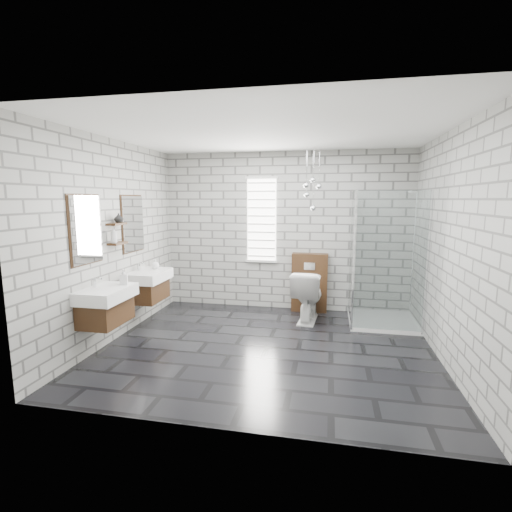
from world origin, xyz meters
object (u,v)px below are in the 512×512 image
(vanity_right, at_px, (146,277))
(toilet, at_px, (308,295))
(vanity_left, at_px, (103,295))
(shower_enclosure, at_px, (378,293))
(cistern_panel, at_px, (309,282))

(vanity_right, height_order, toilet, vanity_right)
(vanity_left, xyz_separation_m, shower_enclosure, (3.41, 1.80, -0.25))
(vanity_right, height_order, cistern_panel, vanity_right)
(cistern_panel, distance_m, toilet, 0.51)
(vanity_right, distance_m, shower_enclosure, 3.49)
(vanity_left, distance_m, shower_enclosure, 3.86)
(vanity_left, relative_size, toilet, 1.94)
(vanity_left, relative_size, vanity_right, 1.00)
(vanity_left, height_order, shower_enclosure, shower_enclosure)
(toilet, bearing_deg, shower_enclosure, -175.81)
(shower_enclosure, bearing_deg, vanity_right, -168.05)
(vanity_left, bearing_deg, cistern_panel, 44.53)
(vanity_left, height_order, cistern_panel, vanity_left)
(vanity_right, bearing_deg, toilet, 17.30)
(toilet, bearing_deg, vanity_right, 22.17)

